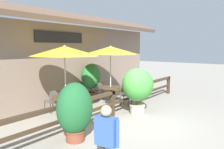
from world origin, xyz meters
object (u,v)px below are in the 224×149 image
at_px(chair_near_streetside, 81,107).
at_px(chair_middle_streetside, 125,94).
at_px(dining_table_near, 66,100).
at_px(potted_plant_tall_tropical, 138,86).
at_px(patio_umbrella_middle, 111,50).
at_px(potted_plant_small_flowering, 91,78).
at_px(chair_middle_wallside, 98,90).
at_px(dining_table_middle, 111,90).
at_px(pedestrian, 106,134).
at_px(potted_plant_corner_fern, 75,110).
at_px(chair_near_wallside, 52,100).
at_px(patio_umbrella_near, 65,51).

relative_size(chair_near_streetside, chair_middle_streetside, 1.00).
height_order(dining_table_near, potted_plant_tall_tropical, potted_plant_tall_tropical).
bearing_deg(patio_umbrella_middle, potted_plant_small_flowering, 93.52).
xyz_separation_m(dining_table_near, chair_middle_wallside, (2.63, 0.69, -0.10)).
relative_size(dining_table_middle, potted_plant_small_flowering, 0.58).
distance_m(potted_plant_tall_tropical, pedestrian, 4.50).
height_order(potted_plant_small_flowering, pedestrian, potted_plant_small_flowering).
bearing_deg(potted_plant_corner_fern, patio_umbrella_middle, 24.92).
relative_size(chair_near_streetside, chair_near_wallside, 1.00).
bearing_deg(chair_middle_streetside, dining_table_near, 149.89).
distance_m(patio_umbrella_near, dining_table_near, 1.83).
distance_m(chair_middle_wallside, potted_plant_tall_tropical, 2.85).
bearing_deg(dining_table_near, potted_plant_corner_fern, -124.57).
relative_size(patio_umbrella_middle, potted_plant_corner_fern, 1.62).
distance_m(patio_umbrella_middle, potted_plant_tall_tropical, 2.46).
distance_m(patio_umbrella_near, chair_middle_streetside, 3.39).
bearing_deg(potted_plant_corner_fern, pedestrian, -117.12).
bearing_deg(chair_middle_streetside, patio_umbrella_near, 149.89).
bearing_deg(potted_plant_tall_tropical, potted_plant_corner_fern, 178.36).
distance_m(potted_plant_tall_tropical, potted_plant_small_flowering, 3.17).
bearing_deg(pedestrian, chair_middle_streetside, 114.79).
bearing_deg(dining_table_middle, patio_umbrella_middle, -116.57).
relative_size(chair_near_wallside, chair_middle_streetside, 1.00).
xyz_separation_m(patio_umbrella_near, potted_plant_small_flowering, (2.55, 1.10, -1.34)).
height_order(patio_umbrella_middle, potted_plant_tall_tropical, patio_umbrella_middle).
relative_size(dining_table_near, chair_middle_streetside, 1.15).
height_order(chair_near_streetside, potted_plant_corner_fern, potted_plant_corner_fern).
height_order(dining_table_near, potted_plant_corner_fern, potted_plant_corner_fern).
distance_m(patio_umbrella_near, potted_plant_tall_tropical, 3.03).
bearing_deg(potted_plant_small_flowering, chair_middle_wallside, -79.40).
distance_m(chair_near_wallside, potted_plant_tall_tropical, 3.40).
distance_m(chair_near_streetside, chair_near_wallside, 1.59).
bearing_deg(dining_table_near, pedestrian, -121.00).
relative_size(potted_plant_corner_fern, potted_plant_small_flowering, 0.93).
bearing_deg(chair_middle_streetside, potted_plant_tall_tropical, -137.74).
distance_m(dining_table_middle, chair_middle_streetside, 0.77).
xyz_separation_m(patio_umbrella_near, chair_near_streetside, (-0.02, -0.79, -1.93)).
bearing_deg(dining_table_middle, chair_near_streetside, -164.75).
relative_size(potted_plant_small_flowering, pedestrian, 1.15).
bearing_deg(patio_umbrella_near, chair_middle_streetside, -17.47).
bearing_deg(chair_middle_wallside, potted_plant_tall_tropical, 70.25).
xyz_separation_m(chair_near_wallside, potted_plant_corner_fern, (-1.30, -2.69, 0.37)).
distance_m(chair_middle_streetside, potted_plant_small_flowering, 2.03).
distance_m(patio_umbrella_near, chair_middle_wallside, 3.33).
height_order(chair_near_wallside, patio_umbrella_middle, patio_umbrella_middle).
xyz_separation_m(dining_table_near, pedestrian, (-2.28, -3.79, 0.38)).
distance_m(patio_umbrella_near, potted_plant_corner_fern, 2.79).
distance_m(chair_near_streetside, potted_plant_small_flowering, 3.24).
bearing_deg(pedestrian, chair_near_streetside, 136.87).
bearing_deg(chair_near_wallside, potted_plant_small_flowering, -171.75).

